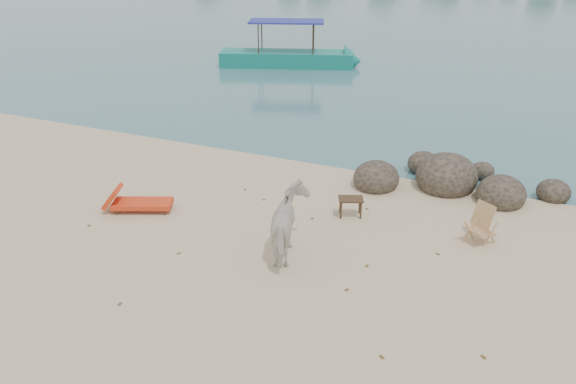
% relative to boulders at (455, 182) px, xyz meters
% --- Properties ---
extents(boulders, '(6.39, 2.91, 1.20)m').
position_rel_boulders_xyz_m(boulders, '(0.00, 0.00, 0.00)').
color(boulders, '#2A241C').
rests_on(boulders, ground).
extents(cow, '(1.31, 1.84, 1.42)m').
position_rel_boulders_xyz_m(cow, '(-2.62, -4.76, 0.48)').
color(cow, silver).
rests_on(cow, ground).
extents(side_table, '(0.67, 0.56, 0.46)m').
position_rel_boulders_xyz_m(side_table, '(-2.03, -2.56, 0.00)').
color(side_table, black).
rests_on(side_table, ground).
extents(lounge_chair, '(1.85, 1.25, 0.52)m').
position_rel_boulders_xyz_m(lounge_chair, '(-6.69, -4.28, 0.04)').
color(lounge_chair, red).
rests_on(lounge_chair, ground).
extents(deck_chair, '(0.76, 0.77, 0.82)m').
position_rel_boulders_xyz_m(deck_chair, '(0.90, -2.64, 0.18)').
color(deck_chair, tan).
rests_on(deck_chair, ground).
extents(boat_near, '(7.56, 4.05, 3.60)m').
position_rel_boulders_xyz_m(boat_near, '(-10.14, 12.11, 1.57)').
color(boat_near, '#12796B').
rests_on(boat_near, water).
extents(dead_leaves, '(8.90, 5.62, 0.00)m').
position_rel_boulders_xyz_m(dead_leaves, '(-2.95, -4.59, -0.22)').
color(dead_leaves, brown).
rests_on(dead_leaves, ground).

